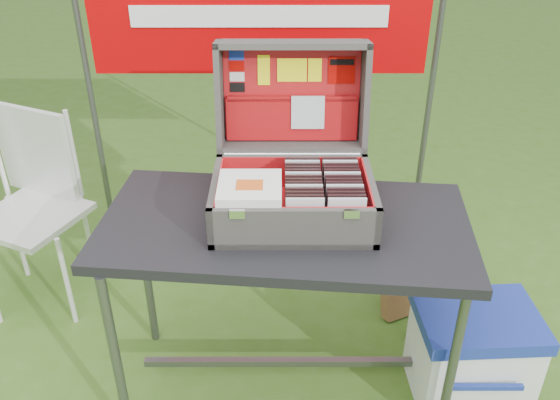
{
  "coord_description": "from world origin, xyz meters",
  "views": [
    {
      "loc": [
        0.09,
        -1.71,
        1.98
      ],
      "look_at": [
        0.1,
        0.1,
        0.89
      ],
      "focal_mm": 38.0,
      "sensor_mm": 36.0,
      "label": 1
    }
  ],
  "objects_px": {
    "table": "(284,309)",
    "suitcase": "(293,142)",
    "chair": "(31,219)",
    "cooler": "(471,353)",
    "cardboard_box": "(419,270)"
  },
  "relations": [
    {
      "from": "cooler",
      "to": "chair",
      "type": "height_order",
      "value": "chair"
    },
    {
      "from": "table",
      "to": "suitcase",
      "type": "xyz_separation_m",
      "value": [
        0.03,
        0.08,
        0.68
      ]
    },
    {
      "from": "table",
      "to": "suitcase",
      "type": "bearing_deg",
      "value": 76.68
    },
    {
      "from": "table",
      "to": "suitcase",
      "type": "relative_size",
      "value": 2.31
    },
    {
      "from": "suitcase",
      "to": "chair",
      "type": "distance_m",
      "value": 1.45
    },
    {
      "from": "table",
      "to": "cardboard_box",
      "type": "height_order",
      "value": "table"
    },
    {
      "from": "cardboard_box",
      "to": "table",
      "type": "bearing_deg",
      "value": -166.55
    },
    {
      "from": "table",
      "to": "cardboard_box",
      "type": "bearing_deg",
      "value": 43.17
    },
    {
      "from": "table",
      "to": "cardboard_box",
      "type": "xyz_separation_m",
      "value": [
        0.66,
        0.51,
        -0.2
      ]
    },
    {
      "from": "suitcase",
      "to": "cooler",
      "type": "xyz_separation_m",
      "value": [
        0.73,
        -0.12,
        -0.89
      ]
    },
    {
      "from": "suitcase",
      "to": "chair",
      "type": "xyz_separation_m",
      "value": [
        -1.22,
        0.48,
        -0.62
      ]
    },
    {
      "from": "cooler",
      "to": "cardboard_box",
      "type": "height_order",
      "value": "cardboard_box"
    },
    {
      "from": "chair",
      "to": "cooler",
      "type": "bearing_deg",
      "value": 7.38
    },
    {
      "from": "cooler",
      "to": "cardboard_box",
      "type": "relative_size",
      "value": 1.11
    },
    {
      "from": "table",
      "to": "cooler",
      "type": "relative_size",
      "value": 2.81
    }
  ]
}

